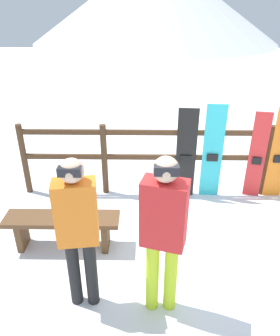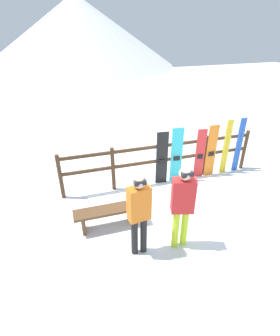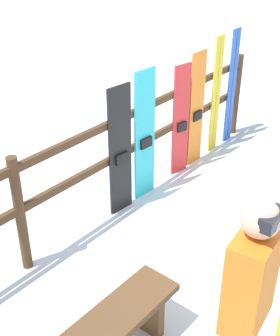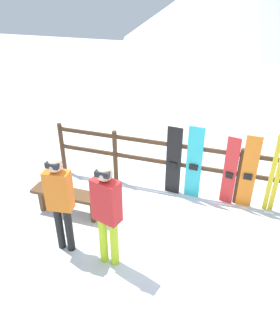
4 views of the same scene
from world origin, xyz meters
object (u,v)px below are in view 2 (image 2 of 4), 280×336
object	(u,v)px
snowboard_black_stripe	(162,159)
ski_pair_blue	(239,145)
person_red	(183,203)
bench	(109,213)
snowboard_cyan	(176,156)
ski_pair_yellow	(226,147)
snowboard_orange	(211,151)
snowboard_red	(200,154)
person_orange	(139,210)

from	to	relation	value
snowboard_black_stripe	ski_pair_blue	world-z (taller)	ski_pair_blue
person_red	snowboard_black_stripe	world-z (taller)	person_red
bench	snowboard_black_stripe	distance (m)	2.23
bench	snowboard_black_stripe	xyz separation A→B (m)	(1.74, 1.34, 0.39)
snowboard_cyan	ski_pair_yellow	distance (m)	1.54
bench	ski_pair_blue	distance (m)	4.35
snowboard_black_stripe	snowboard_orange	world-z (taller)	snowboard_orange
snowboard_red	snowboard_black_stripe	bearing A→B (deg)	180.00
bench	ski_pair_blue	size ratio (longest dim) A/B	0.90
person_orange	snowboard_orange	xyz separation A→B (m)	(2.80, 2.23, -0.27)
snowboard_orange	ski_pair_blue	distance (m)	0.90
person_red	ski_pair_yellow	bearing A→B (deg)	43.14
bench	ski_pair_yellow	size ratio (longest dim) A/B	0.90
snowboard_black_stripe	ski_pair_yellow	xyz separation A→B (m)	(1.96, 0.00, 0.07)
snowboard_black_stripe	snowboard_cyan	distance (m)	0.42
person_orange	snowboard_black_stripe	world-z (taller)	person_orange
snowboard_orange	person_red	bearing A→B (deg)	-130.74
snowboard_orange	ski_pair_blue	xyz separation A→B (m)	(0.89, 0.00, 0.06)
person_red	ski_pair_blue	distance (m)	3.67
person_orange	ski_pair_yellow	xyz separation A→B (m)	(3.27, 2.24, -0.21)
snowboard_cyan	snowboard_red	world-z (taller)	snowboard_cyan
bench	snowboard_red	xyz separation A→B (m)	(2.87, 1.34, 0.37)
snowboard_black_stripe	snowboard_orange	distance (m)	1.48
person_orange	snowboard_red	world-z (taller)	person_orange
person_red	person_orange	xyz separation A→B (m)	(-0.83, 0.05, -0.03)
snowboard_cyan	snowboard_red	bearing A→B (deg)	-0.01
person_red	snowboard_black_stripe	bearing A→B (deg)	77.98
snowboard_orange	bench	bearing A→B (deg)	-157.34
person_orange	ski_pair_yellow	distance (m)	3.97
bench	person_red	size ratio (longest dim) A/B	0.82
snowboard_red	ski_pair_blue	bearing A→B (deg)	0.16
person_red	snowboard_cyan	distance (m)	2.47
person_orange	ski_pair_blue	distance (m)	4.32
snowboard_cyan	ski_pair_yellow	bearing A→B (deg)	0.12
snowboard_red	ski_pair_blue	world-z (taller)	ski_pair_blue
person_red	snowboard_cyan	size ratio (longest dim) A/B	1.14
snowboard_black_stripe	snowboard_red	world-z (taller)	snowboard_black_stripe
snowboard_red	snowboard_orange	world-z (taller)	snowboard_orange
person_orange	ski_pair_yellow	bearing A→B (deg)	34.39
person_red	ski_pair_yellow	world-z (taller)	person_red
bench	ski_pair_yellow	bearing A→B (deg)	20.04
snowboard_cyan	snowboard_orange	xyz separation A→B (m)	(1.07, -0.00, -0.02)
person_red	ski_pair_blue	size ratio (longest dim) A/B	1.09
snowboard_cyan	snowboard_red	size ratio (longest dim) A/B	1.08
snowboard_orange	snowboard_cyan	bearing A→B (deg)	180.00
ski_pair_yellow	ski_pair_blue	xyz separation A→B (m)	(0.42, 0.00, 0.01)
ski_pair_blue	snowboard_orange	bearing A→B (deg)	-179.78
ski_pair_blue	ski_pair_yellow	bearing A→B (deg)	180.00
person_red	snowboard_black_stripe	distance (m)	2.36
person_orange	snowboard_black_stripe	bearing A→B (deg)	59.56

